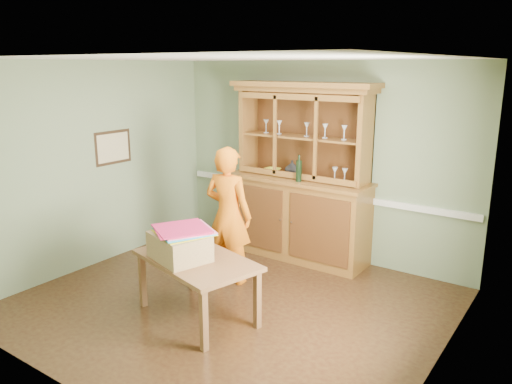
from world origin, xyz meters
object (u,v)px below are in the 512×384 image
Objects in this scene: china_hutch at (299,198)px; cardboard_box at (180,246)px; dining_table at (197,265)px; person at (228,215)px.

china_hutch is 2.28m from cardboard_box.
dining_table is (0.01, -2.16, -0.26)m from china_hutch.
cardboard_box is (-0.11, -2.27, -0.04)m from china_hutch.
dining_table is at bearing 41.49° from cardboard_box.
cardboard_box is 1.06m from person.
cardboard_box is (-0.13, -0.11, 0.22)m from dining_table.
person is (-0.30, 0.94, 0.26)m from dining_table.
china_hutch is at bearing 87.16° from cardboard_box.
person reaches higher than dining_table.
cardboard_box is 0.35× the size of person.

